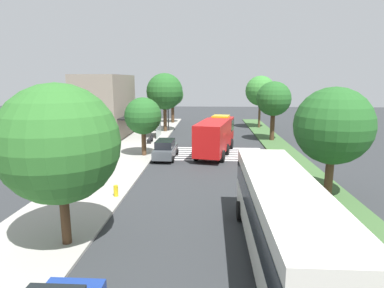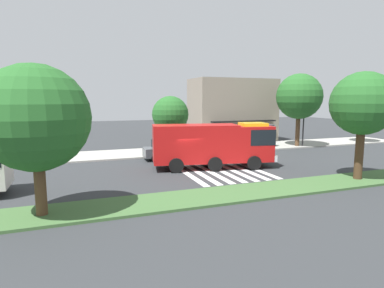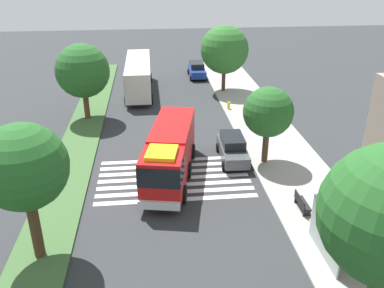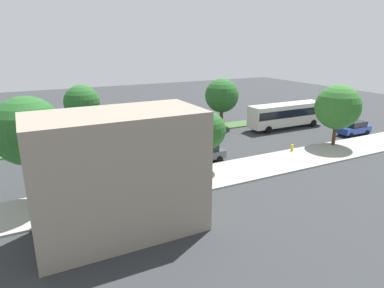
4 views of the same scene
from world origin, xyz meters
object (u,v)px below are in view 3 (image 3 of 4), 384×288
(bus_stop_shelter, at_px, (334,225))
(bench_near_shelter, at_px, (302,203))
(median_tree_west, at_px, (24,168))
(fire_hydrant, at_px, (229,105))
(fire_truck, at_px, (169,153))
(street_lamp, at_px, (378,264))
(median_tree_far_west, at_px, (83,71))
(sidewalk_tree_west, at_px, (268,112))
(transit_bus, at_px, (138,74))
(sidewalk_tree_far_west, at_px, (225,50))
(parked_car_west, at_px, (197,70))
(parked_car_mid, at_px, (233,148))

(bus_stop_shelter, distance_m, bench_near_shelter, 4.20)
(median_tree_west, xyz_separation_m, fire_hydrant, (-20.04, 13.32, -4.56))
(fire_truck, xyz_separation_m, bus_stop_shelter, (8.58, 7.46, -0.09))
(street_lamp, xyz_separation_m, median_tree_west, (-6.56, -13.42, 1.06))
(median_tree_west, bearing_deg, fire_hydrant, 146.39)
(bench_near_shelter, bearing_deg, median_tree_far_west, -138.98)
(sidewalk_tree_west, bearing_deg, street_lamp, -1.49)
(transit_bus, bearing_deg, fire_truck, -173.43)
(sidewalk_tree_far_west, distance_m, fire_hydrant, 7.24)
(street_lamp, xyz_separation_m, median_tree_far_west, (-25.56, -13.42, 0.53))
(fire_truck, distance_m, transit_bus, 19.91)
(parked_car_west, distance_m, median_tree_west, 34.61)
(median_tree_west, bearing_deg, street_lamp, 63.95)
(median_tree_far_west, bearing_deg, fire_truck, 30.07)
(transit_bus, bearing_deg, median_tree_far_west, 149.69)
(bus_stop_shelter, bearing_deg, parked_car_west, -175.39)
(parked_car_west, xyz_separation_m, median_tree_west, (32.34, -11.62, 4.13))
(sidewalk_tree_far_west, bearing_deg, bus_stop_shelter, 1.10)
(street_lamp, relative_size, sidewalk_tree_far_west, 0.93)
(bench_near_shelter, height_order, fire_hydrant, bench_near_shelter)
(street_lamp, xyz_separation_m, fire_hydrant, (-26.60, -0.10, -3.50))
(fire_truck, height_order, transit_bus, fire_truck)
(median_tree_far_west, bearing_deg, transit_bus, 149.67)
(median_tree_far_west, bearing_deg, fire_hydrant, 94.48)
(parked_car_west, height_order, street_lamp, street_lamp)
(transit_bus, distance_m, sidewalk_tree_far_west, 9.61)
(street_lamp, relative_size, sidewalk_tree_west, 1.18)
(parked_car_mid, bearing_deg, street_lamp, 7.97)
(fire_truck, xyz_separation_m, median_tree_west, (7.11, -6.89, 3.07))
(bus_stop_shelter, bearing_deg, sidewalk_tree_far_west, -178.90)
(parked_car_west, relative_size, parked_car_mid, 1.00)
(fire_truck, relative_size, transit_bus, 0.83)
(median_tree_far_west, relative_size, median_tree_west, 0.97)
(parked_car_west, distance_m, fire_hydrant, 12.42)
(parked_car_mid, height_order, sidewalk_tree_far_west, sidewalk_tree_far_west)
(fire_hydrant, bearing_deg, bus_stop_shelter, 2.73)
(parked_car_mid, relative_size, bus_stop_shelter, 1.34)
(fire_hydrant, bearing_deg, median_tree_far_west, -85.52)
(sidewalk_tree_west, bearing_deg, fire_hydrant, -177.45)
(sidewalk_tree_far_west, bearing_deg, parked_car_west, -160.96)
(parked_car_west, bearing_deg, parked_car_mid, 0.18)
(bus_stop_shelter, xyz_separation_m, street_lamp, (5.08, -0.93, 2.10))
(sidewalk_tree_far_west, height_order, fire_hydrant, sidewalk_tree_far_west)
(sidewalk_tree_far_west, bearing_deg, median_tree_west, -28.03)
(transit_bus, bearing_deg, parked_car_west, -52.10)
(sidewalk_tree_far_west, bearing_deg, fire_hydrant, -4.83)
(parked_car_west, relative_size, median_tree_west, 0.67)
(street_lamp, bearing_deg, parked_car_west, -177.35)
(fire_truck, bearing_deg, transit_bus, -162.26)
(sidewalk_tree_west, relative_size, median_tree_far_west, 0.82)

